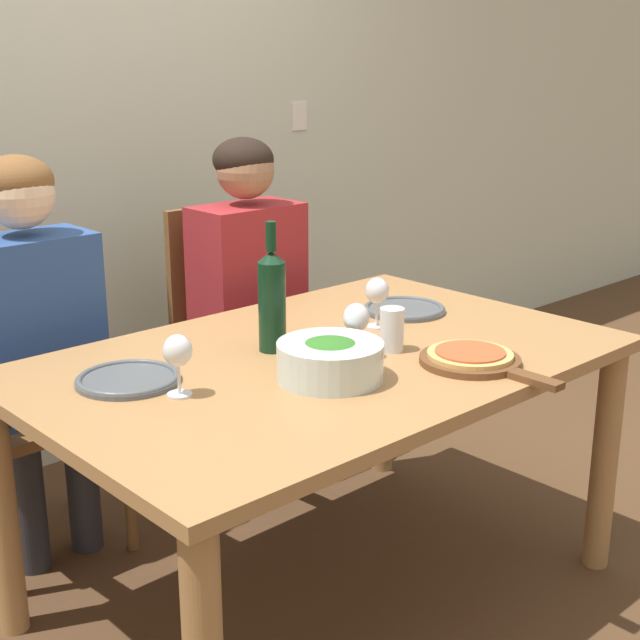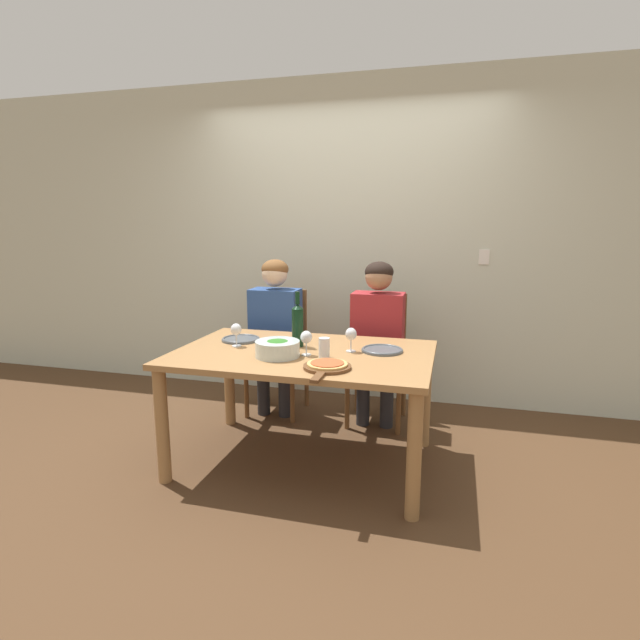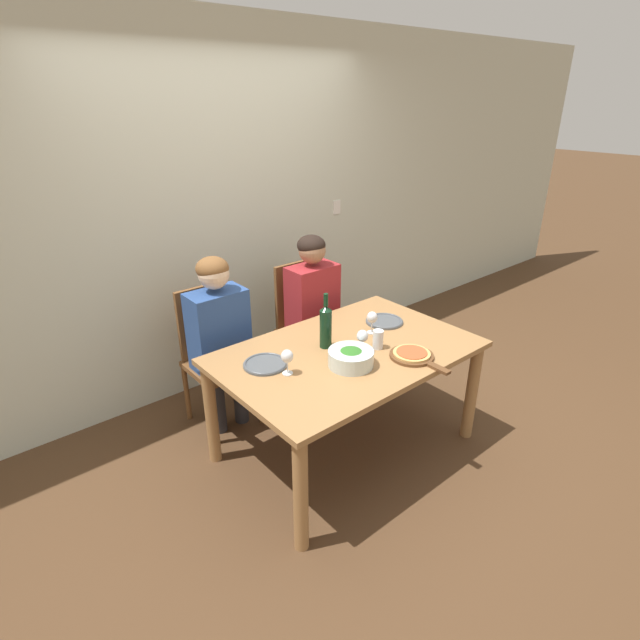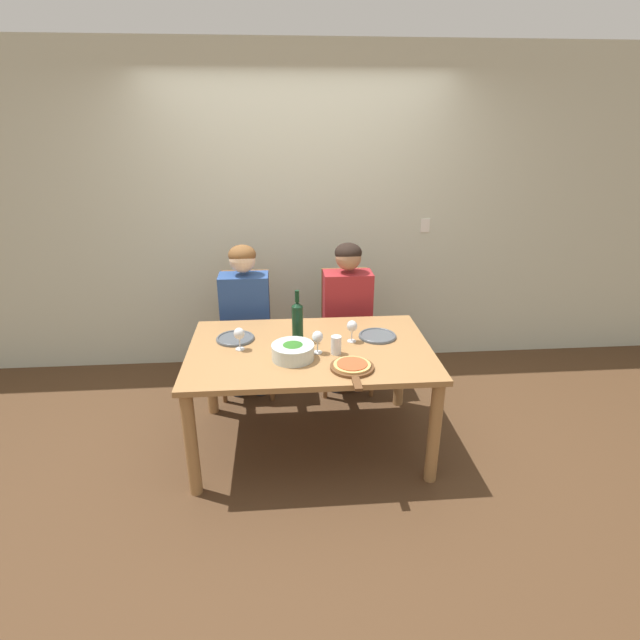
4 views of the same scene
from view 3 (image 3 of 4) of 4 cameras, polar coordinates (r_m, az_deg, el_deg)
name	(u,v)px [view 3 (image 3 of 4)]	position (r m, az deg, el deg)	size (l,w,h in m)	color
ground_plane	(345,446)	(3.48, 2.86, -14.20)	(40.00, 40.00, 0.00)	#4C331E
back_wall	(226,213)	(3.91, -10.70, 11.92)	(10.00, 0.06, 2.70)	beige
dining_table	(347,364)	(3.12, 3.10, -5.07)	(1.58, 1.03, 0.74)	#9E7042
chair_left	(214,352)	(3.56, -12.00, -3.63)	(0.42, 0.42, 0.98)	brown
chair_right	(305,321)	(3.96, -1.75, -0.12)	(0.42, 0.42, 0.98)	brown
person_woman	(220,329)	(3.37, -11.38, -0.99)	(0.47, 0.51, 1.24)	#28282D
person_man	(314,299)	(3.78, -0.70, 2.41)	(0.47, 0.51, 1.24)	#28282D
wine_bottle	(326,326)	(3.05, 0.66, -0.65)	(0.07, 0.07, 0.35)	black
broccoli_bowl	(351,358)	(2.89, 3.55, -4.33)	(0.27, 0.27, 0.10)	silver
dinner_plate_left	(265,364)	(2.92, -6.28, -5.01)	(0.26, 0.26, 0.02)	#4C5156
dinner_plate_right	(384,321)	(3.46, 7.38, -0.12)	(0.26, 0.26, 0.02)	#4C5156
pizza_on_board	(413,355)	(3.03, 10.58, -3.98)	(0.26, 0.40, 0.04)	brown
wine_glass_left	(287,357)	(2.78, -3.78, -4.29)	(0.07, 0.07, 0.15)	silver
wine_glass_right	(372,318)	(3.26, 5.98, 0.19)	(0.07, 0.07, 0.15)	silver
wine_glass_centre	(362,337)	(3.00, 4.87, -1.97)	(0.07, 0.07, 0.15)	silver
water_tumbler	(378,339)	(3.09, 6.65, -2.21)	(0.07, 0.07, 0.12)	silver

